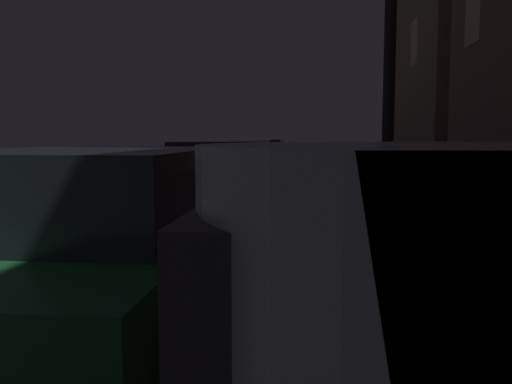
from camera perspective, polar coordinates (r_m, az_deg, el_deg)
name	(u,v)px	position (r m, az deg, el deg)	size (l,w,h in m)	color
car_green	(100,243)	(4.36, -15.78, -5.08)	(2.17, 4.47, 1.43)	#19592D
car_blue	(224,180)	(10.27, -3.37, 1.21)	(2.08, 4.44, 1.43)	navy
car_silver	(257,163)	(17.04, 0.13, 3.05)	(1.99, 4.14, 1.43)	#B7B7BF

